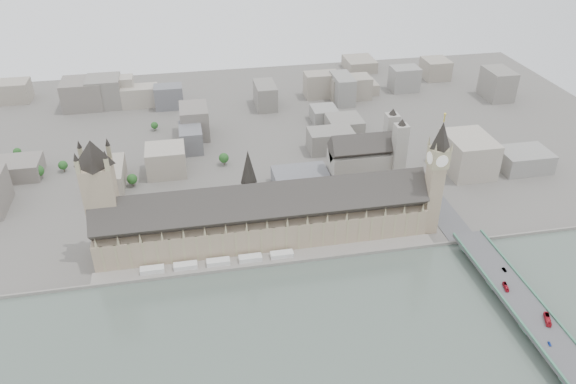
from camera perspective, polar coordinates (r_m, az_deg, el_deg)
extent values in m
plane|color=#595651|center=(450.27, -2.04, -6.37)|extent=(900.00, 900.00, 0.00)
cube|color=gray|center=(437.69, -1.73, -7.40)|extent=(600.00, 1.50, 3.00)
cube|color=gray|center=(443.81, -1.89, -6.85)|extent=(270.00, 15.00, 2.00)
cube|color=silver|center=(441.01, -13.63, -7.69)|extent=(18.00, 7.00, 4.00)
cube|color=silver|center=(439.54, -10.37, -7.39)|extent=(18.00, 7.00, 4.00)
cube|color=silver|center=(439.48, -7.10, -7.07)|extent=(18.00, 7.00, 4.00)
cube|color=silver|center=(440.85, -3.85, -6.72)|extent=(18.00, 7.00, 4.00)
cube|color=silver|center=(443.62, -0.63, -6.36)|extent=(18.00, 7.00, 4.00)
cube|color=#9D846A|center=(458.82, -2.47, -3.64)|extent=(265.00, 40.00, 25.00)
cube|color=#2B2926|center=(446.27, -2.54, -1.26)|extent=(265.00, 40.73, 40.73)
cube|color=#9D846A|center=(474.99, 14.39, -0.71)|extent=(12.00, 12.00, 62.00)
cube|color=#847A5B|center=(456.16, 15.03, 3.45)|extent=(14.00, 14.00, 16.00)
cylinder|color=white|center=(459.19, 15.84, 3.51)|extent=(0.60, 10.00, 10.00)
cylinder|color=white|center=(453.21, 14.20, 3.38)|extent=(0.60, 10.00, 10.00)
cylinder|color=white|center=(461.87, 14.67, 3.86)|extent=(10.00, 0.60, 10.00)
cylinder|color=white|center=(450.49, 15.39, 3.02)|extent=(10.00, 0.60, 10.00)
cone|color=black|center=(447.93, 15.35, 5.59)|extent=(17.00, 17.00, 22.00)
cylinder|color=yellow|center=(442.29, 15.61, 7.23)|extent=(1.00, 1.00, 6.00)
sphere|color=yellow|center=(440.93, 15.67, 7.64)|extent=(2.00, 2.00, 2.00)
cone|color=#847A5B|center=(458.84, 15.64, 5.21)|extent=(2.40, 2.40, 8.00)
cone|color=#847A5B|center=(453.43, 14.15, 5.11)|extent=(2.40, 2.40, 8.00)
cone|color=#847A5B|center=(448.50, 16.32, 4.48)|extent=(2.40, 2.40, 8.00)
cone|color=#847A5B|center=(442.98, 14.81, 4.37)|extent=(2.40, 2.40, 8.00)
cube|color=#9D846A|center=(451.25, -18.17, -1.85)|extent=(23.00, 23.00, 80.00)
cone|color=black|center=(427.32, -19.26, 3.78)|extent=(30.00, 30.00, 20.00)
cylinder|color=#847A5B|center=(446.09, -3.95, -0.12)|extent=(12.00, 12.00, 20.00)
cone|color=black|center=(434.07, -4.06, 2.58)|extent=(13.00, 13.00, 28.00)
cube|color=#474749|center=(434.58, 21.89, -9.86)|extent=(25.00, 325.00, 10.25)
cube|color=gray|center=(539.94, 7.37, 2.48)|extent=(60.00, 28.00, 34.00)
cube|color=#2B2926|center=(529.76, 7.53, 4.57)|extent=(60.00, 28.28, 28.28)
cube|color=gray|center=(553.12, 10.28, 4.71)|extent=(12.00, 12.00, 64.00)
cube|color=gray|center=(533.34, 11.15, 3.57)|extent=(12.00, 12.00, 64.00)
imported|color=#B01423|center=(431.00, 21.25, -8.96)|extent=(4.41, 9.75, 2.64)
imported|color=red|center=(414.93, 24.86, -11.65)|extent=(7.36, 12.48, 3.43)
imported|color=#193BA4|center=(399.84, 25.04, -13.80)|extent=(2.28, 3.94, 1.26)
imported|color=gray|center=(447.46, 21.12, -7.36)|extent=(1.69, 4.65, 1.52)
imported|color=gray|center=(529.77, 15.16, 0.21)|extent=(3.44, 5.50, 1.49)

